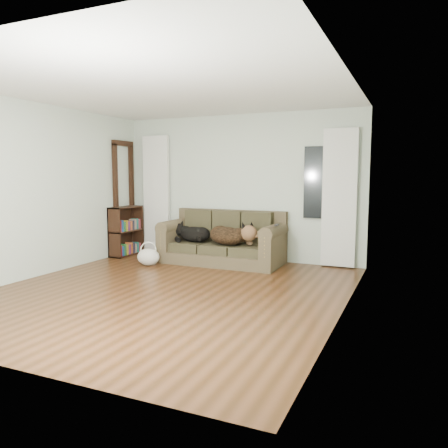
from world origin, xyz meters
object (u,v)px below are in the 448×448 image
at_px(sofa, 222,237).
at_px(bookshelf, 126,229).
at_px(tote_bag, 148,256).
at_px(dog_shepherd, 230,237).
at_px(dog_black_lab, 193,234).

bearing_deg(sofa, bookshelf, -179.00).
height_order(tote_bag, bookshelf, bookshelf).
relative_size(dog_shepherd, bookshelf, 0.81).
distance_m(dog_black_lab, dog_shepherd, 0.75).
distance_m(sofa, bookshelf, 1.98).
xyz_separation_m(sofa, dog_shepherd, (0.20, -0.10, 0.04)).
xyz_separation_m(sofa, tote_bag, (-1.05, -0.69, -0.29)).
relative_size(sofa, dog_black_lab, 3.22).
bearing_deg(tote_bag, dog_shepherd, 25.35).
distance_m(dog_shepherd, tote_bag, 1.42).
height_order(dog_shepherd, tote_bag, dog_shepherd).
relative_size(sofa, bookshelf, 2.24).
xyz_separation_m(dog_black_lab, bookshelf, (-1.43, -0.01, 0.02)).
bearing_deg(dog_shepherd, dog_black_lab, 22.85).
relative_size(dog_black_lab, dog_shepherd, 0.86).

